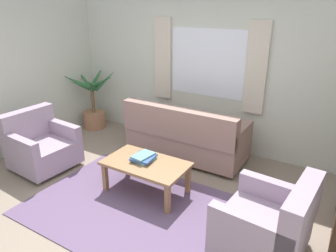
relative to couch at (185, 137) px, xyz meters
The scene contains 10 objects.
ground_plane 1.58m from the couch, 88.74° to the right, with size 6.24×6.24×0.00m, color gray.
wall_back 1.18m from the couch, 87.30° to the left, with size 5.32×0.12×2.60m, color beige.
window_with_curtains 1.26m from the couch, 86.95° to the left, with size 1.98×0.07×1.40m.
area_rug 1.58m from the couch, 88.74° to the right, with size 2.42×1.83×0.01m, color #604C6B.
couch is the anchor object (origin of this frame).
armchair_left 2.23m from the couch, 140.86° to the right, with size 0.88×0.89×0.88m.
armchair_right 2.24m from the couch, 40.26° to the right, with size 0.89×0.91×0.88m.
coffee_table 1.14m from the couch, 88.29° to the right, with size 1.10×0.64×0.44m.
book_stack_on_table 1.11m from the couch, 91.42° to the right, with size 0.30×0.32×0.08m.
potted_plant 2.20m from the couch, behind, with size 1.23×1.04×1.20m.
Camera 1 is at (2.12, -2.56, 2.40)m, focal length 33.62 mm.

